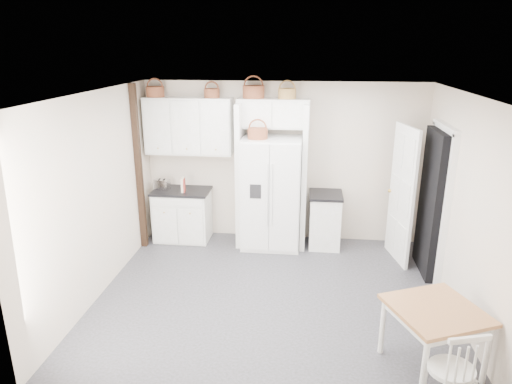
# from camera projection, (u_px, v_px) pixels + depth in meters

# --- Properties ---
(floor) EXTENTS (4.50, 4.50, 0.00)m
(floor) POSITION_uv_depth(u_px,v_px,m) (272.00, 296.00, 5.96)
(floor) COLOR #2A2A2A
(floor) RESTS_ON ground
(ceiling) EXTENTS (4.50, 4.50, 0.00)m
(ceiling) POSITION_uv_depth(u_px,v_px,m) (274.00, 94.00, 5.16)
(ceiling) COLOR white
(ceiling) RESTS_ON wall_back
(wall_back) EXTENTS (4.50, 0.00, 4.50)m
(wall_back) POSITION_uv_depth(u_px,v_px,m) (283.00, 163.00, 7.45)
(wall_back) COLOR beige
(wall_back) RESTS_ON floor
(wall_left) EXTENTS (0.00, 4.00, 4.00)m
(wall_left) POSITION_uv_depth(u_px,v_px,m) (97.00, 196.00, 5.81)
(wall_left) COLOR beige
(wall_left) RESTS_ON floor
(wall_right) EXTENTS (0.00, 4.00, 4.00)m
(wall_right) POSITION_uv_depth(u_px,v_px,m) (465.00, 210.00, 5.32)
(wall_right) COLOR beige
(wall_right) RESTS_ON floor
(refrigerator) EXTENTS (0.92, 0.74, 1.78)m
(refrigerator) POSITION_uv_depth(u_px,v_px,m) (271.00, 193.00, 7.25)
(refrigerator) COLOR white
(refrigerator) RESTS_ON floor
(base_cab_left) EXTENTS (0.89, 0.56, 0.83)m
(base_cab_left) POSITION_uv_depth(u_px,v_px,m) (183.00, 216.00, 7.62)
(base_cab_left) COLOR white
(base_cab_left) RESTS_ON floor
(base_cab_right) EXTENTS (0.48, 0.58, 0.85)m
(base_cab_right) POSITION_uv_depth(u_px,v_px,m) (325.00, 221.00, 7.36)
(base_cab_right) COLOR white
(base_cab_right) RESTS_ON floor
(dining_table) EXTENTS (1.07, 1.07, 0.68)m
(dining_table) POSITION_uv_depth(u_px,v_px,m) (432.00, 338.00, 4.55)
(dining_table) COLOR brown
(dining_table) RESTS_ON floor
(windsor_chair) EXTENTS (0.50, 0.47, 0.84)m
(windsor_chair) POSITION_uv_depth(u_px,v_px,m) (451.00, 370.00, 3.99)
(windsor_chair) COLOR white
(windsor_chair) RESTS_ON floor
(counter_left) EXTENTS (0.93, 0.60, 0.04)m
(counter_left) POSITION_uv_depth(u_px,v_px,m) (181.00, 191.00, 7.49)
(counter_left) COLOR black
(counter_left) RESTS_ON base_cab_left
(counter_right) EXTENTS (0.52, 0.62, 0.04)m
(counter_right) POSITION_uv_depth(u_px,v_px,m) (326.00, 195.00, 7.22)
(counter_right) COLOR black
(counter_right) RESTS_ON base_cab_right
(toaster) EXTENTS (0.27, 0.19, 0.17)m
(toaster) POSITION_uv_depth(u_px,v_px,m) (162.00, 184.00, 7.49)
(toaster) COLOR silver
(toaster) RESTS_ON counter_left
(cookbook_red) EXTENTS (0.06, 0.15, 0.22)m
(cookbook_red) POSITION_uv_depth(u_px,v_px,m) (184.00, 185.00, 7.36)
(cookbook_red) COLOR maroon
(cookbook_red) RESTS_ON counter_left
(cookbook_cream) EXTENTS (0.04, 0.16, 0.23)m
(cookbook_cream) POSITION_uv_depth(u_px,v_px,m) (183.00, 185.00, 7.36)
(cookbook_cream) COLOR beige
(cookbook_cream) RESTS_ON counter_left
(basket_upper_a) EXTENTS (0.29, 0.29, 0.16)m
(basket_upper_a) POSITION_uv_depth(u_px,v_px,m) (155.00, 92.00, 7.16)
(basket_upper_a) COLOR #543019
(basket_upper_a) RESTS_ON upper_cabinet
(basket_upper_c) EXTENTS (0.24, 0.24, 0.14)m
(basket_upper_c) POSITION_uv_depth(u_px,v_px,m) (212.00, 93.00, 7.07)
(basket_upper_c) COLOR #543019
(basket_upper_c) RESTS_ON upper_cabinet
(basket_bridge_a) EXTENTS (0.34, 0.34, 0.19)m
(basket_bridge_a) POSITION_uv_depth(u_px,v_px,m) (253.00, 92.00, 6.99)
(basket_bridge_a) COLOR #543019
(basket_bridge_a) RESTS_ON bridge_cabinet
(basket_bridge_b) EXTENTS (0.27, 0.27, 0.15)m
(basket_bridge_b) POSITION_uv_depth(u_px,v_px,m) (287.00, 94.00, 6.94)
(basket_bridge_b) COLOR brown
(basket_bridge_b) RESTS_ON bridge_cabinet
(basket_fridge_a) EXTENTS (0.30, 0.30, 0.16)m
(basket_fridge_a) POSITION_uv_depth(u_px,v_px,m) (258.00, 133.00, 6.88)
(basket_fridge_a) COLOR #543019
(basket_fridge_a) RESTS_ON refrigerator
(upper_cabinet) EXTENTS (1.40, 0.34, 0.90)m
(upper_cabinet) POSITION_uv_depth(u_px,v_px,m) (189.00, 126.00, 7.27)
(upper_cabinet) COLOR white
(upper_cabinet) RESTS_ON wall_back
(bridge_cabinet) EXTENTS (1.12, 0.34, 0.45)m
(bridge_cabinet) POSITION_uv_depth(u_px,v_px,m) (273.00, 113.00, 7.06)
(bridge_cabinet) COLOR white
(bridge_cabinet) RESTS_ON wall_back
(fridge_panel_left) EXTENTS (0.08, 0.60, 2.30)m
(fridge_panel_left) POSITION_uv_depth(u_px,v_px,m) (240.00, 175.00, 7.29)
(fridge_panel_left) COLOR white
(fridge_panel_left) RESTS_ON floor
(fridge_panel_right) EXTENTS (0.08, 0.60, 2.30)m
(fridge_panel_right) POSITION_uv_depth(u_px,v_px,m) (304.00, 177.00, 7.18)
(fridge_panel_right) COLOR white
(fridge_panel_right) RESTS_ON floor
(trim_post) EXTENTS (0.09, 0.09, 2.60)m
(trim_post) POSITION_uv_depth(u_px,v_px,m) (139.00, 169.00, 7.08)
(trim_post) COLOR black
(trim_post) RESTS_ON floor
(doorway_void) EXTENTS (0.18, 0.85, 2.05)m
(doorway_void) POSITION_uv_depth(u_px,v_px,m) (433.00, 203.00, 6.36)
(doorway_void) COLOR black
(doorway_void) RESTS_ON floor
(door_slab) EXTENTS (0.21, 0.79, 2.05)m
(door_slab) POSITION_uv_depth(u_px,v_px,m) (402.00, 195.00, 6.71)
(door_slab) COLOR white
(door_slab) RESTS_ON floor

